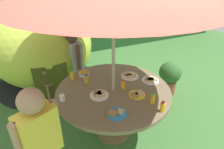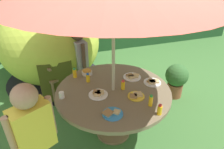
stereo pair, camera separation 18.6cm
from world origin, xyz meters
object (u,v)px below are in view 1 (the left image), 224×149
Objects in this scene: snack_bowl at (84,73)px; plate_center_back at (137,94)px; garden_table at (113,96)px; juice_bottle_far_left at (123,84)px; juice_bottle_back_edge at (72,75)px; juice_bottle_center_front at (163,107)px; juice_bottle_mid_right at (87,79)px; dome_tent at (41,45)px; child_in_yellow_shirt at (39,134)px; juice_bottle_far_right at (153,98)px; wooden_chair at (47,67)px; plate_near_right at (130,76)px; plate_front_edge at (151,80)px; child_in_grey_shirt at (74,56)px; potted_plant at (170,76)px; plate_mid_left at (99,95)px; plate_near_left at (116,113)px; cup_near at (62,98)px.

plate_center_back is (0.42, -0.68, -0.02)m from snack_bowl.
garden_table is 0.19m from juice_bottle_far_left.
juice_bottle_center_front is at bearing -55.60° from juice_bottle_back_edge.
juice_bottle_mid_right is (-0.36, 0.29, 0.00)m from juice_bottle_far_left.
dome_tent is at bearing 104.33° from juice_bottle_mid_right.
child_in_yellow_shirt is 9.26× the size of juice_bottle_far_right.
wooden_chair reaches higher than plate_near_right.
garden_table is 1.34m from wooden_chair.
juice_bottle_center_front is 0.99m from juice_bottle_mid_right.
plate_front_edge is (0.52, -0.01, 0.10)m from garden_table.
child_in_yellow_shirt is at bearing -36.40° from child_in_grey_shirt.
potted_plant is at bearing 20.94° from garden_table.
plate_mid_left is 1.83× the size of juice_bottle_mid_right.
potted_plant is 1.40m from juice_bottle_far_right.
dome_tent reaches higher than plate_front_edge.
child_in_grey_shirt reaches higher than plate_front_edge.
juice_bottle_mid_right is at bearing 140.96° from juice_bottle_far_left.
plate_front_edge is at bearing 32.60° from plate_center_back.
plate_near_left is at bearing -147.73° from potted_plant.
dome_tent reaches higher than child_in_yellow_shirt.
child_in_yellow_shirt is 10.14× the size of juice_bottle_mid_right.
child_in_grey_shirt is 1.09m from juice_bottle_far_left.
plate_front_edge is 2.98× the size of cup_near.
plate_center_back reaches higher than potted_plant.
child_in_grey_shirt is at bearing 90.21° from snack_bowl.
child_in_grey_shirt is at bearing 109.18° from juice_bottle_far_right.
child_in_yellow_shirt is at bearing -126.85° from wooden_chair.
juice_bottle_back_edge is 0.46m from cup_near.
plate_center_back is 1.59× the size of juice_bottle_mid_right.
plate_near_left is at bearing -78.01° from dome_tent.
snack_bowl is at bearing -72.74° from dome_tent.
juice_bottle_mid_right is 1.67× the size of cup_near.
juice_bottle_back_edge is (-0.19, 0.48, 0.05)m from plate_mid_left.
juice_bottle_back_edge is at bearing 137.40° from juice_bottle_far_left.
juice_bottle_center_front is (-0.22, -0.55, 0.04)m from plate_front_edge.
child_in_yellow_shirt reaches higher than plate_near_left.
plate_front_edge is at bearing -146.52° from potted_plant.
garden_table is 0.31m from plate_center_back.
plate_mid_left is 1.67× the size of juice_bottle_far_right.
plate_mid_left and plate_near_right have the same top height.
garden_table is at bearing -149.56° from plate_near_right.
juice_bottle_far_left is (0.74, -1.77, 0.03)m from dome_tent.
juice_bottle_mid_right is (0.38, -1.47, 0.03)m from dome_tent.
potted_plant is 1.61m from plate_mid_left.
juice_bottle_far_left is at bearing -67.68° from dome_tent.
potted_plant is (1.90, -0.70, -0.24)m from wooden_chair.
cup_near is at bearing 175.98° from juice_bottle_far_left.
potted_plant is 1.72m from plate_near_left.
plate_near_left is at bearing -74.64° from juice_bottle_back_edge.
juice_bottle_far_right is at bearing -67.94° from plate_center_back.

